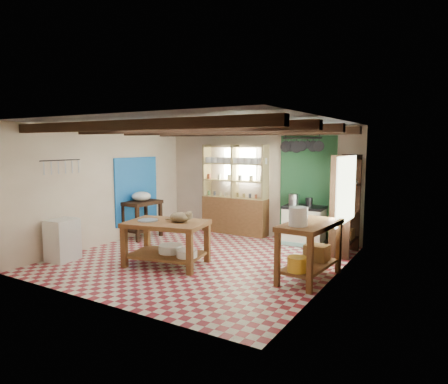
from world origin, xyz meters
The scene contains 30 objects.
floor centered at (0.00, 0.00, -0.01)m, with size 5.00×5.00×0.02m, color maroon.
ceiling centered at (0.00, 0.00, 2.60)m, with size 5.00×5.00×0.02m, color #414146.
wall_back centered at (0.00, 2.50, 1.30)m, with size 5.00×0.04×2.60m, color beige.
wall_front centered at (0.00, -2.50, 1.30)m, with size 5.00×0.04×2.60m, color beige.
wall_left centered at (-2.50, 0.00, 1.30)m, with size 0.04×5.00×2.60m, color beige.
wall_right centered at (2.50, 0.00, 1.30)m, with size 0.04×5.00×2.60m, color beige.
ceiling_beams centered at (0.00, 0.00, 2.48)m, with size 5.00×3.80×0.15m, color black.
blue_wall_patch centered at (-2.47, 0.90, 1.10)m, with size 0.04×1.40×1.60m, color blue.
green_wall_patch centered at (1.25, 2.47, 1.25)m, with size 1.30×0.04×2.30m, color #21532F.
window_back centered at (-0.50, 2.48, 1.70)m, with size 0.90×0.02×0.80m, color silver.
window_right centered at (2.48, 1.00, 1.40)m, with size 0.02×1.30×1.20m, color silver.
utensil_rail centered at (-2.44, -1.20, 1.78)m, with size 0.06×0.90×0.28m, color black.
pot_rack centered at (1.25, 2.05, 2.18)m, with size 0.86×0.12×0.36m, color black.
shelving_unit centered at (-0.55, 2.31, 1.10)m, with size 1.70×0.34×2.20m, color tan.
tall_rack centered at (2.28, 1.80, 1.00)m, with size 0.40×0.86×2.00m, color black.
work_table centered at (-0.34, -0.61, 0.40)m, with size 1.42×0.95×0.81m, color brown.
stove centered at (1.30, 2.15, 0.43)m, with size 0.88×0.59×0.86m, color white.
prep_table centered at (-2.20, 0.77, 0.44)m, with size 0.60×0.87×0.88m, color black.
white_cabinet centered at (-2.22, -1.41, 0.40)m, with size 0.44×0.53×0.80m, color white.
right_counter centered at (2.18, -0.04, 0.47)m, with size 0.66×1.32×0.95m, color brown.
cat centered at (-0.10, -0.51, 0.90)m, with size 0.40×0.30×0.18m, color #967D57.
steel_tray centered at (-0.67, -0.73, 0.82)m, with size 0.37×0.37×0.02m, color #AFB1B8.
basin_large centered at (-0.30, -0.55, 0.29)m, with size 0.43×0.43×0.15m, color white.
basin_small centered at (0.12, -0.61, 0.28)m, with size 0.38×0.38×0.13m, color white.
kettle_left centered at (1.05, 2.14, 0.98)m, with size 0.22×0.22×0.25m, color #AFB1B8.
kettle_right centered at (1.40, 2.15, 0.95)m, with size 0.15×0.15×0.19m, color black.
enamel_bowl centered at (-2.20, 0.77, 0.99)m, with size 0.45×0.45×0.22m, color white.
white_bucket centered at (2.10, -0.38, 1.09)m, with size 0.29×0.29×0.29m, color white.
wicker_basket centered at (2.21, 0.26, 0.38)m, with size 0.38×0.30×0.26m, color olive.
yellow_tub centered at (2.14, -0.48, 0.37)m, with size 0.31×0.31×0.23m, color yellow.
Camera 1 is at (4.24, -6.20, 2.20)m, focal length 32.00 mm.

